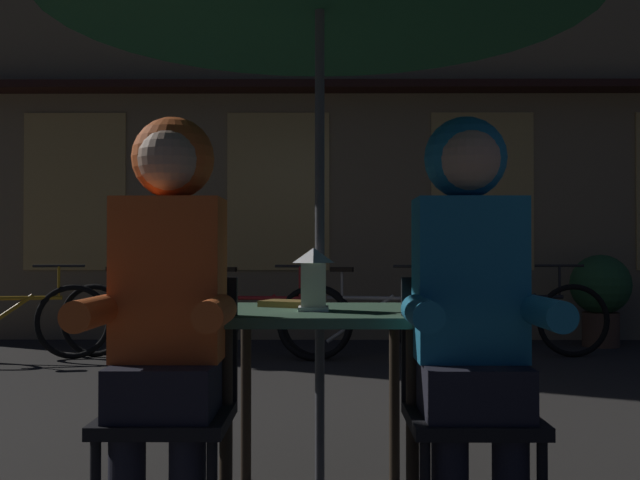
{
  "coord_description": "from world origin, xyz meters",
  "views": [
    {
      "loc": [
        0.02,
        -2.73,
        0.96
      ],
      "look_at": [
        0.0,
        0.18,
        1.0
      ],
      "focal_mm": 40.84,
      "sensor_mm": 36.0,
      "label": 1
    }
  ],
  "objects_px": {
    "bicycle_fourth": "(374,321)",
    "book": "(288,304)",
    "chair_right": "(467,396)",
    "bicycle_second": "(148,319)",
    "bicycle_nearest": "(12,321)",
    "bicycle_third": "(256,320)",
    "lantern": "(313,278)",
    "potted_plant": "(601,292)",
    "person_left_hooded": "(168,287)",
    "person_right_hooded": "(470,287)",
    "cafe_table": "(320,336)",
    "bicycle_fifth": "(517,319)",
    "chair_left": "(171,396)"
  },
  "relations": [
    {
      "from": "chair_right",
      "to": "chair_left",
      "type": "bearing_deg",
      "value": 180.0
    },
    {
      "from": "person_left_hooded",
      "to": "book",
      "type": "xyz_separation_m",
      "value": [
        0.35,
        0.56,
        -0.09
      ]
    },
    {
      "from": "chair_right",
      "to": "potted_plant",
      "type": "xyz_separation_m",
      "value": [
        2.31,
        4.95,
        0.05
      ]
    },
    {
      "from": "lantern",
      "to": "bicycle_third",
      "type": "bearing_deg",
      "value": 98.54
    },
    {
      "from": "bicycle_second",
      "to": "book",
      "type": "distance_m",
      "value": 3.91
    },
    {
      "from": "bicycle_second",
      "to": "bicycle_fourth",
      "type": "bearing_deg",
      "value": -3.95
    },
    {
      "from": "chair_left",
      "to": "chair_right",
      "type": "bearing_deg",
      "value": 0.0
    },
    {
      "from": "chair_right",
      "to": "bicycle_fifth",
      "type": "distance_m",
      "value": 4.38
    },
    {
      "from": "chair_right",
      "to": "bicycle_second",
      "type": "relative_size",
      "value": 0.52
    },
    {
      "from": "lantern",
      "to": "person_right_hooded",
      "type": "xyz_separation_m",
      "value": [
        0.5,
        -0.36,
        -0.01
      ]
    },
    {
      "from": "lantern",
      "to": "book",
      "type": "bearing_deg",
      "value": 117.03
    },
    {
      "from": "lantern",
      "to": "person_right_hooded",
      "type": "distance_m",
      "value": 0.62
    },
    {
      "from": "cafe_table",
      "to": "person_right_hooded",
      "type": "bearing_deg",
      "value": -41.57
    },
    {
      "from": "book",
      "to": "potted_plant",
      "type": "distance_m",
      "value": 5.32
    },
    {
      "from": "bicycle_second",
      "to": "bicycle_fifth",
      "type": "relative_size",
      "value": 0.99
    },
    {
      "from": "bicycle_second",
      "to": "bicycle_third",
      "type": "xyz_separation_m",
      "value": [
        0.98,
        -0.09,
        0.0
      ]
    },
    {
      "from": "bicycle_third",
      "to": "book",
      "type": "height_order",
      "value": "bicycle_third"
    },
    {
      "from": "bicycle_nearest",
      "to": "person_left_hooded",
      "type": "bearing_deg",
      "value": -61.01
    },
    {
      "from": "bicycle_fourth",
      "to": "bicycle_second",
      "type": "bearing_deg",
      "value": 176.05
    },
    {
      "from": "lantern",
      "to": "chair_right",
      "type": "bearing_deg",
      "value": -31.2
    },
    {
      "from": "bicycle_fifth",
      "to": "person_right_hooded",
      "type": "bearing_deg",
      "value": -106.62
    },
    {
      "from": "bicycle_second",
      "to": "potted_plant",
      "type": "relative_size",
      "value": 1.81
    },
    {
      "from": "chair_left",
      "to": "bicycle_second",
      "type": "relative_size",
      "value": 0.52
    },
    {
      "from": "bicycle_fourth",
      "to": "chair_left",
      "type": "bearing_deg",
      "value": -103.14
    },
    {
      "from": "person_left_hooded",
      "to": "bicycle_third",
      "type": "relative_size",
      "value": 0.84
    },
    {
      "from": "bicycle_third",
      "to": "bicycle_fourth",
      "type": "distance_m",
      "value": 1.03
    },
    {
      "from": "person_right_hooded",
      "to": "bicycle_fifth",
      "type": "distance_m",
      "value": 4.46
    },
    {
      "from": "bicycle_fourth",
      "to": "book",
      "type": "xyz_separation_m",
      "value": [
        -0.57,
        -3.47,
        0.41
      ]
    },
    {
      "from": "person_right_hooded",
      "to": "bicycle_fourth",
      "type": "xyz_separation_m",
      "value": [
        -0.03,
        4.04,
        -0.5
      ]
    },
    {
      "from": "bicycle_second",
      "to": "lantern",
      "type": "bearing_deg",
      "value": -68.07
    },
    {
      "from": "chair_right",
      "to": "bicycle_nearest",
      "type": "relative_size",
      "value": 0.52
    },
    {
      "from": "person_left_hooded",
      "to": "book",
      "type": "relative_size",
      "value": 7.0
    },
    {
      "from": "person_left_hooded",
      "to": "bicycle_nearest",
      "type": "height_order",
      "value": "person_left_hooded"
    },
    {
      "from": "bicycle_nearest",
      "to": "bicycle_third",
      "type": "height_order",
      "value": "same"
    },
    {
      "from": "bicycle_fifth",
      "to": "bicycle_fourth",
      "type": "bearing_deg",
      "value": -170.68
    },
    {
      "from": "lantern",
      "to": "potted_plant",
      "type": "height_order",
      "value": "lantern"
    },
    {
      "from": "person_right_hooded",
      "to": "bicycle_third",
      "type": "xyz_separation_m",
      "value": [
        -1.06,
        4.08,
        -0.5
      ]
    },
    {
      "from": "chair_right",
      "to": "book",
      "type": "xyz_separation_m",
      "value": [
        -0.61,
        0.51,
        0.26
      ]
    },
    {
      "from": "cafe_table",
      "to": "chair_right",
      "type": "height_order",
      "value": "chair_right"
    },
    {
      "from": "chair_left",
      "to": "bicycle_nearest",
      "type": "bearing_deg",
      "value": 119.34
    },
    {
      "from": "bicycle_fourth",
      "to": "potted_plant",
      "type": "height_order",
      "value": "potted_plant"
    },
    {
      "from": "bicycle_third",
      "to": "cafe_table",
      "type": "bearing_deg",
      "value": -80.96
    },
    {
      "from": "bicycle_second",
      "to": "bicycle_fourth",
      "type": "distance_m",
      "value": 2.01
    },
    {
      "from": "bicycle_nearest",
      "to": "bicycle_third",
      "type": "xyz_separation_m",
      "value": [
        2.13,
        0.05,
        0.0
      ]
    },
    {
      "from": "cafe_table",
      "to": "bicycle_fourth",
      "type": "relative_size",
      "value": 0.45
    },
    {
      "from": "bicycle_second",
      "to": "cafe_table",
      "type": "bearing_deg",
      "value": -67.43
    },
    {
      "from": "bicycle_nearest",
      "to": "bicycle_fourth",
      "type": "bearing_deg",
      "value": 0.15
    },
    {
      "from": "person_left_hooded",
      "to": "bicycle_fourth",
      "type": "relative_size",
      "value": 0.84
    },
    {
      "from": "person_left_hooded",
      "to": "bicycle_nearest",
      "type": "distance_m",
      "value": 4.63
    },
    {
      "from": "person_left_hooded",
      "to": "bicycle_fifth",
      "type": "xyz_separation_m",
      "value": [
        2.23,
        4.25,
        -0.5
      ]
    }
  ]
}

